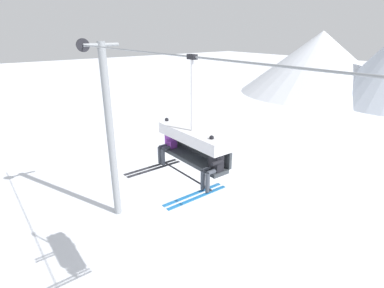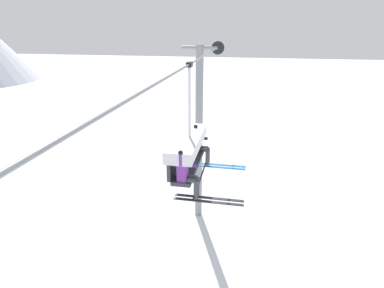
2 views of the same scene
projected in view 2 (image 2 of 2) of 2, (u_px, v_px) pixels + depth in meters
lift_tower_far at (199, 134)px, 14.58m from camera, size 0.36×1.88×8.91m
lift_cable at (184, 67)px, 6.62m from camera, size 15.92×0.05×0.05m
chairlift_chair at (187, 147)px, 7.93m from camera, size 2.37×0.74×3.05m
skier_purple at (188, 173)px, 7.11m from camera, size 0.48×1.70×1.34m
skier_black at (201, 144)px, 8.89m from camera, size 0.48×1.70×1.34m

